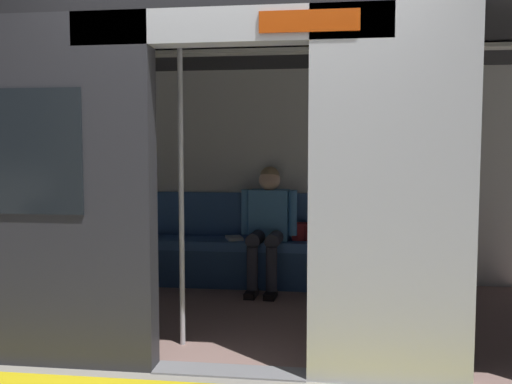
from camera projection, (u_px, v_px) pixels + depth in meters
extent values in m
plane|color=gray|center=(230.00, 372.00, 3.32)|extent=(60.00, 60.00, 0.00)
cube|color=silver|center=(391.00, 197.00, 3.10)|extent=(0.94, 0.12, 2.17)
cube|color=black|center=(392.00, 152.00, 3.07)|extent=(0.52, 0.02, 0.55)
cube|color=silver|center=(229.00, 27.00, 3.16)|extent=(1.87, 0.16, 0.20)
cube|color=#BF3F0C|center=(309.00, 21.00, 3.02)|extent=(0.56, 0.02, 0.12)
cube|color=black|center=(256.00, 40.00, 4.35)|extent=(6.40, 2.58, 0.12)
cube|color=gray|center=(256.00, 313.00, 4.52)|extent=(6.08, 2.42, 0.01)
cube|color=silver|center=(271.00, 176.00, 5.64)|extent=(6.08, 0.10, 2.17)
cube|color=#38609E|center=(270.00, 215.00, 5.61)|extent=(3.52, 0.06, 0.45)
cube|color=white|center=(256.00, 52.00, 4.36)|extent=(4.48, 0.16, 0.03)
cube|color=gray|center=(230.00, 371.00, 3.32)|extent=(0.94, 0.19, 0.01)
cube|color=#38609E|center=(268.00, 244.00, 5.41)|extent=(2.90, 0.44, 0.09)
cube|color=navy|center=(265.00, 272.00, 5.23)|extent=(2.90, 0.04, 0.37)
cube|color=#4C8CC6|center=(269.00, 215.00, 5.36)|extent=(0.39, 0.25, 0.50)
sphere|color=beige|center=(270.00, 180.00, 5.34)|extent=(0.21, 0.21, 0.21)
sphere|color=#997F59|center=(270.00, 176.00, 5.34)|extent=(0.19, 0.19, 0.19)
cylinder|color=#4C8CC6|center=(293.00, 213.00, 5.29)|extent=(0.08, 0.08, 0.44)
cylinder|color=#4C8CC6|center=(246.00, 212.00, 5.38)|extent=(0.08, 0.08, 0.44)
cylinder|color=#2D2D38|center=(275.00, 239.00, 5.17)|extent=(0.16, 0.41, 0.14)
cylinder|color=#2D2D38|center=(257.00, 238.00, 5.20)|extent=(0.16, 0.41, 0.14)
cylinder|color=#2D2D38|center=(271.00, 270.00, 4.99)|extent=(0.10, 0.10, 0.42)
cylinder|color=#2D2D38|center=(252.00, 269.00, 5.03)|extent=(0.10, 0.10, 0.42)
cube|color=black|center=(271.00, 295.00, 4.96)|extent=(0.12, 0.23, 0.06)
cube|color=black|center=(251.00, 294.00, 5.00)|extent=(0.12, 0.23, 0.06)
cube|color=maroon|center=(306.00, 231.00, 5.38)|extent=(0.26, 0.14, 0.17)
cube|color=maroon|center=(305.00, 234.00, 5.31)|extent=(0.02, 0.01, 0.14)
cube|color=silver|center=(234.00, 238.00, 5.42)|extent=(0.21, 0.26, 0.03)
cylinder|color=silver|center=(181.00, 191.00, 3.71)|extent=(0.04, 0.04, 2.15)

